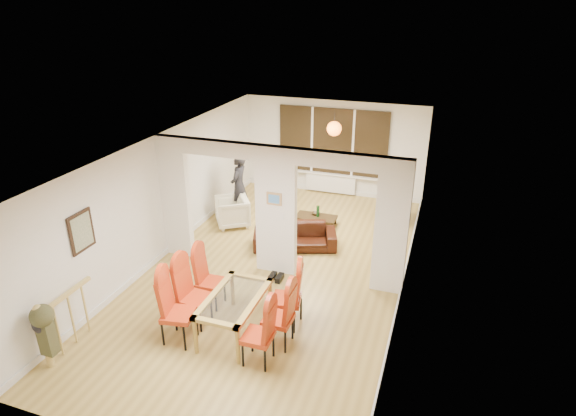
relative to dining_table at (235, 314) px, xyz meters
The scene contains 24 objects.
floor 2.09m from the dining_table, 90.95° to the left, with size 5.00×9.00×0.01m, color #AA8D44.
room_walls 2.28m from the dining_table, 90.95° to the left, with size 5.00×9.00×2.60m, color silver, non-canonical shape.
divider_wall 2.28m from the dining_table, 90.95° to the left, with size 5.00×0.18×2.60m, color white.
bay_window_blinds 6.61m from the dining_table, 90.30° to the left, with size 3.00×0.08×1.80m, color black.
radiator 6.47m from the dining_table, 90.30° to the left, with size 1.40×0.08×0.50m, color white.
pendant_light 5.67m from the dining_table, 87.16° to the left, with size 0.36×0.36×0.36m, color orange.
stair_newel 2.56m from the dining_table, 153.58° to the right, with size 0.40×1.20×1.10m, color tan, non-canonical shape.
wall_poster 2.82m from the dining_table, behind, with size 0.04×0.52×0.67m, color gray.
pillar_photo 2.34m from the dining_table, 90.99° to the left, with size 0.30×0.03×0.25m, color #4C8CD8.
dining_table is the anchor object (origin of this frame).
dining_chair_la 0.92m from the dining_table, 147.06° to the right, with size 0.47×0.47×1.17m, color #AE2F11, non-canonical shape.
dining_chair_lb 0.77m from the dining_table, behind, with size 0.46×0.46×1.16m, color #AE2F11, non-canonical shape.
dining_chair_lc 0.94m from the dining_table, 142.01° to the left, with size 0.43×0.43×1.08m, color #AE2F11, non-canonical shape.
dining_chair_ra 0.85m from the dining_table, 40.44° to the right, with size 0.43×0.43×1.08m, color #AE2F11, non-canonical shape.
dining_chair_rb 0.80m from the dining_table, ahead, with size 0.44×0.44×1.10m, color #AE2F11, non-canonical shape.
dining_chair_rc 0.90m from the dining_table, 32.72° to the left, with size 0.46×0.46×1.15m, color #AE2F11, non-canonical shape.
sofa 3.13m from the dining_table, 89.88° to the left, with size 1.80×0.70×0.53m, color black.
armchair 4.10m from the dining_table, 115.54° to the left, with size 0.77×0.75×0.70m, color beige.
person 4.61m from the dining_table, 113.14° to the left, with size 0.39×0.60×1.64m, color black.
television 5.60m from the dining_table, 69.43° to the left, with size 0.12×0.89×0.51m, color black.
coffee_table 4.37m from the dining_table, 88.15° to the left, with size 0.97×0.48×0.22m, color #302210, non-canonical shape.
bottle 4.38m from the dining_table, 87.65° to the left, with size 0.07×0.07×0.30m, color #143F19.
bowl 4.47m from the dining_table, 88.74° to the left, with size 0.20×0.20×0.05m, color #302210.
shoes 1.74m from the dining_table, 87.29° to the left, with size 0.25×0.27×0.10m, color black, non-canonical shape.
Camera 1 is at (2.95, -7.91, 5.07)m, focal length 30.00 mm.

